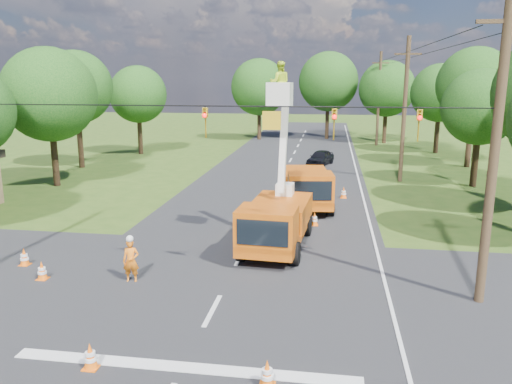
% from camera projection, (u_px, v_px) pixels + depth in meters
% --- Properties ---
extents(ground, '(140.00, 140.00, 0.00)m').
position_uv_depth(ground, '(279.00, 183.00, 34.99)').
color(ground, '#2F4F17').
rests_on(ground, ground).
extents(road_main, '(12.00, 100.00, 0.06)m').
position_uv_depth(road_main, '(279.00, 183.00, 34.99)').
color(road_main, black).
rests_on(road_main, ground).
extents(road_cross, '(56.00, 10.00, 0.07)m').
position_uv_depth(road_cross, '(226.00, 286.00, 17.63)').
color(road_cross, black).
rests_on(road_cross, ground).
extents(stop_bar, '(9.00, 0.45, 0.02)m').
position_uv_depth(stop_bar, '(183.00, 369.00, 12.62)').
color(stop_bar, silver).
rests_on(stop_bar, ground).
extents(edge_line, '(0.12, 90.00, 0.02)m').
position_uv_depth(edge_line, '(360.00, 186.00, 34.18)').
color(edge_line, silver).
rests_on(edge_line, ground).
extents(bucket_truck, '(2.83, 6.34, 7.87)m').
position_uv_depth(bucket_truck, '(277.00, 211.00, 21.20)').
color(bucket_truck, '#C45A0D').
rests_on(bucket_truck, ground).
extents(second_truck, '(3.18, 6.58, 2.37)m').
position_uv_depth(second_truck, '(307.00, 186.00, 28.12)').
color(second_truck, '#C45A0D').
rests_on(second_truck, ground).
extents(ground_worker, '(0.64, 0.47, 1.61)m').
position_uv_depth(ground_worker, '(131.00, 261.00, 17.84)').
color(ground_worker, '#DB5112').
rests_on(ground_worker, ground).
extents(distant_car, '(2.56, 4.04, 1.28)m').
position_uv_depth(distant_car, '(320.00, 158.00, 42.11)').
color(distant_car, black).
rests_on(distant_car, ground).
extents(traffic_cone_0, '(0.38, 0.38, 0.71)m').
position_uv_depth(traffic_cone_0, '(90.00, 356.00, 12.52)').
color(traffic_cone_0, '#FF660D').
rests_on(traffic_cone_0, ground).
extents(traffic_cone_1, '(0.38, 0.38, 0.71)m').
position_uv_depth(traffic_cone_1, '(267.00, 374.00, 11.79)').
color(traffic_cone_1, '#FF660D').
rests_on(traffic_cone_1, ground).
extents(traffic_cone_2, '(0.38, 0.38, 0.71)m').
position_uv_depth(traffic_cone_2, '(294.00, 236.00, 22.16)').
color(traffic_cone_2, '#FF660D').
rests_on(traffic_cone_2, ground).
extents(traffic_cone_3, '(0.38, 0.38, 0.71)m').
position_uv_depth(traffic_cone_3, '(314.00, 219.00, 24.79)').
color(traffic_cone_3, '#FF660D').
rests_on(traffic_cone_3, ground).
extents(traffic_cone_4, '(0.38, 0.38, 0.71)m').
position_uv_depth(traffic_cone_4, '(42.00, 271.00, 18.11)').
color(traffic_cone_4, '#FF660D').
rests_on(traffic_cone_4, ground).
extents(traffic_cone_5, '(0.38, 0.38, 0.71)m').
position_uv_depth(traffic_cone_5, '(24.00, 257.00, 19.49)').
color(traffic_cone_5, '#FF660D').
rests_on(traffic_cone_5, ground).
extents(traffic_cone_7, '(0.38, 0.38, 0.71)m').
position_uv_depth(traffic_cone_7, '(344.00, 193.00, 30.49)').
color(traffic_cone_7, '#FF660D').
rests_on(traffic_cone_7, ground).
extents(pole_right_near, '(1.80, 0.30, 10.00)m').
position_uv_depth(pole_right_near, '(495.00, 148.00, 15.27)').
color(pole_right_near, '#4C3823').
rests_on(pole_right_near, ground).
extents(pole_right_mid, '(1.80, 0.30, 10.00)m').
position_uv_depth(pole_right_mid, '(404.00, 109.00, 34.55)').
color(pole_right_mid, '#4C3823').
rests_on(pole_right_mid, ground).
extents(pole_right_far, '(1.80, 0.30, 10.00)m').
position_uv_depth(pole_right_far, '(379.00, 98.00, 53.83)').
color(pole_right_far, '#4C3823').
rests_on(pole_right_far, ground).
extents(signal_span, '(18.00, 0.29, 1.07)m').
position_uv_depth(signal_span, '(291.00, 120.00, 16.00)').
color(signal_span, black).
rests_on(signal_span, ground).
extents(tree_left_d, '(6.20, 6.20, 9.24)m').
position_uv_depth(tree_left_d, '(49.00, 95.00, 32.91)').
color(tree_left_d, '#382616').
rests_on(tree_left_d, ground).
extents(tree_left_e, '(5.80, 5.80, 9.41)m').
position_uv_depth(tree_left_e, '(76.00, 87.00, 39.84)').
color(tree_left_e, '#382616').
rests_on(tree_left_e, ground).
extents(tree_left_f, '(5.40, 5.40, 8.40)m').
position_uv_depth(tree_left_f, '(138.00, 95.00, 47.44)').
color(tree_left_f, '#382616').
rests_on(tree_left_f, ground).
extents(tree_right_c, '(5.00, 5.00, 7.83)m').
position_uv_depth(tree_right_c, '(480.00, 107.00, 32.86)').
color(tree_right_c, '#382616').
rests_on(tree_right_c, ground).
extents(tree_right_d, '(6.00, 6.00, 9.70)m').
position_uv_depth(tree_right_d, '(475.00, 85.00, 40.03)').
color(tree_right_d, '#382616').
rests_on(tree_right_d, ground).
extents(tree_right_e, '(5.60, 5.60, 8.63)m').
position_uv_depth(tree_right_e, '(440.00, 93.00, 48.08)').
color(tree_right_e, '#382616').
rests_on(tree_right_e, ground).
extents(tree_far_a, '(6.60, 6.60, 9.50)m').
position_uv_depth(tree_far_a, '(259.00, 87.00, 58.44)').
color(tree_far_a, '#382616').
rests_on(tree_far_a, ground).
extents(tree_far_b, '(7.00, 7.00, 10.32)m').
position_uv_depth(tree_far_b, '(328.00, 82.00, 59.07)').
color(tree_far_b, '#382616').
rests_on(tree_far_b, ground).
extents(tree_far_c, '(6.20, 6.20, 9.18)m').
position_uv_depth(tree_far_c, '(387.00, 89.00, 55.40)').
color(tree_far_c, '#382616').
rests_on(tree_far_c, ground).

